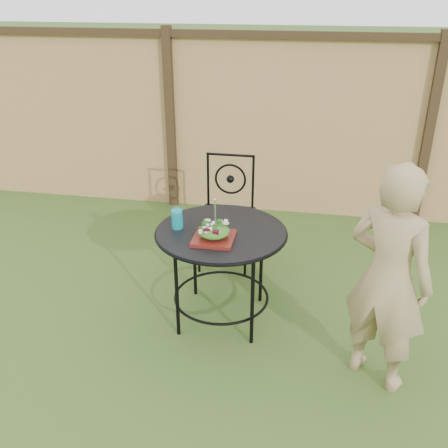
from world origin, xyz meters
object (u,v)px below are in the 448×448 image
(patio_table, at_px, (221,248))
(diner, at_px, (388,279))
(patio_chair, at_px, (227,209))
(salad_plate, at_px, (214,238))

(patio_table, xyz_separation_m, diner, (1.07, -0.44, 0.13))
(diner, bearing_deg, patio_chair, -14.47)
(patio_table, relative_size, salad_plate, 3.42)
(patio_chair, bearing_deg, salad_plate, -84.97)
(patio_chair, bearing_deg, diner, -47.67)
(diner, xyz_separation_m, salad_plate, (-1.09, 0.29, 0.02))
(diner, distance_m, salad_plate, 1.13)
(patio_table, distance_m, patio_chair, 0.87)
(patio_table, bearing_deg, patio_chair, 97.26)
(patio_chair, bearing_deg, patio_table, -82.74)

